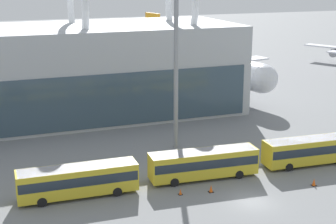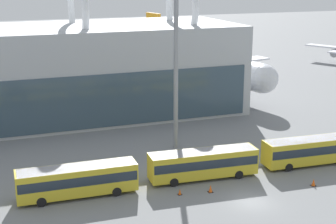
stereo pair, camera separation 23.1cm
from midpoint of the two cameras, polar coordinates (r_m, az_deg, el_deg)
ground_plane at (r=54.63m, az=9.21°, el=-9.84°), size 440.00×440.00×0.00m
airliner_at_gate_far at (r=104.67m, az=2.94°, el=5.49°), size 39.03×42.92×14.12m
shuttle_bus_0 at (r=55.32m, az=-10.08°, el=-7.35°), size 12.66×3.17×3.32m
shuttle_bus_1 at (r=59.22m, az=3.85°, el=-5.59°), size 12.75×3.64×3.32m
shuttle_bus_2 at (r=65.80m, az=15.61°, el=-3.98°), size 12.73×3.54×3.32m
floodlight_mast at (r=66.43m, az=0.82°, el=10.13°), size 2.28×2.28×28.18m
lane_stripe_0 at (r=66.72m, az=14.98°, el=-5.44°), size 10.94×2.01×0.01m
lane_stripe_2 at (r=61.27m, az=-9.86°, el=-7.01°), size 9.32×3.48×0.01m
traffic_cone_0 at (r=59.92m, az=15.76°, el=-7.50°), size 0.57×0.57×0.81m
traffic_cone_1 at (r=55.55m, az=1.27°, el=-8.82°), size 0.45×0.45×0.68m
traffic_cone_2 at (r=56.29m, az=4.67°, el=-8.46°), size 0.55×0.55×0.82m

